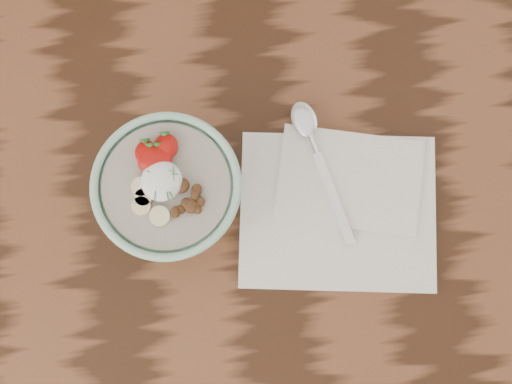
% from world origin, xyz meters
% --- Properties ---
extents(table, '(1.60, 0.90, 0.75)m').
position_xyz_m(table, '(0.00, 0.00, 0.66)').
color(table, black).
rests_on(table, ground).
extents(breakfast_bowl, '(0.18, 0.18, 0.12)m').
position_xyz_m(breakfast_bowl, '(-0.12, 0.01, 0.81)').
color(breakfast_bowl, '#98CDAC').
rests_on(breakfast_bowl, table).
extents(napkin, '(0.29, 0.25, 0.02)m').
position_xyz_m(napkin, '(0.10, -0.02, 0.76)').
color(napkin, white).
rests_on(napkin, table).
extents(spoon, '(0.07, 0.20, 0.01)m').
position_xyz_m(spoon, '(0.07, 0.07, 0.77)').
color(spoon, silver).
rests_on(spoon, napkin).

